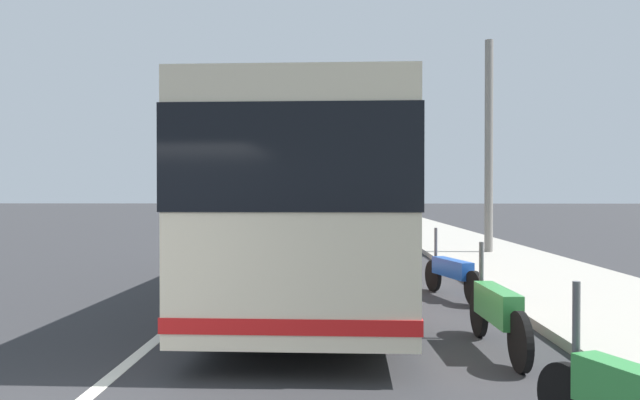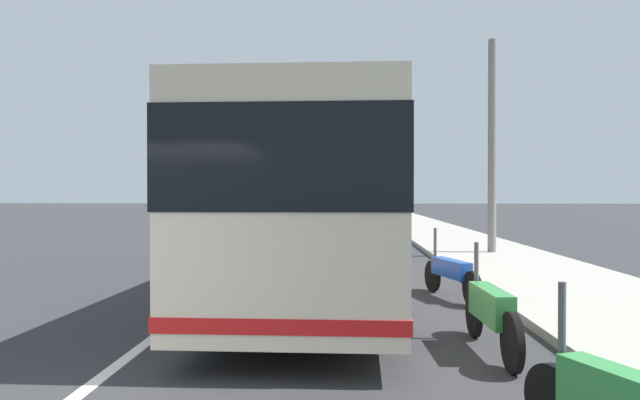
{
  "view_description": "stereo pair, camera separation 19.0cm",
  "coord_description": "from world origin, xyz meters",
  "px_view_note": "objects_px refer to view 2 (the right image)",
  "views": [
    {
      "loc": [
        -3.8,
        -2.32,
        1.92
      ],
      "look_at": [
        9.39,
        -2.02,
        1.77
      ],
      "focal_mm": 34.64,
      "sensor_mm": 36.0,
      "label": 1
    },
    {
      "loc": [
        -3.79,
        -2.51,
        1.92
      ],
      "look_at": [
        9.39,
        -2.02,
        1.77
      ],
      "focal_mm": 34.64,
      "sensor_mm": 36.0,
      "label": 2
    }
  ],
  "objects_px": {
    "coach_bus": "(320,197)",
    "car_behind_bus": "(296,207)",
    "motorcycle_nearest_curb": "(451,273)",
    "car_side_street": "(276,214)",
    "utility_pole": "(492,148)",
    "motorcycle_far_end": "(491,312)",
    "car_far_distant": "(243,216)",
    "car_ahead_same_lane": "(333,208)"
  },
  "relations": [
    {
      "from": "coach_bus",
      "to": "utility_pole",
      "type": "xyz_separation_m",
      "value": [
        6.76,
        -4.96,
        1.43
      ]
    },
    {
      "from": "coach_bus",
      "to": "car_behind_bus",
      "type": "bearing_deg",
      "value": 6.63
    },
    {
      "from": "motorcycle_nearest_curb",
      "to": "car_ahead_same_lane",
      "type": "bearing_deg",
      "value": -11.41
    },
    {
      "from": "motorcycle_far_end",
      "to": "motorcycle_nearest_curb",
      "type": "xyz_separation_m",
      "value": [
        3.84,
        -0.19,
        -0.03
      ]
    },
    {
      "from": "car_far_distant",
      "to": "utility_pole",
      "type": "relative_size",
      "value": 0.66
    },
    {
      "from": "coach_bus",
      "to": "car_behind_bus",
      "type": "distance_m",
      "value": 41.98
    },
    {
      "from": "motorcycle_nearest_curb",
      "to": "car_ahead_same_lane",
      "type": "height_order",
      "value": "car_ahead_same_lane"
    },
    {
      "from": "coach_bus",
      "to": "utility_pole",
      "type": "bearing_deg",
      "value": -34.67
    },
    {
      "from": "car_far_distant",
      "to": "car_side_street",
      "type": "height_order",
      "value": "car_far_distant"
    },
    {
      "from": "coach_bus",
      "to": "car_far_distant",
      "type": "xyz_separation_m",
      "value": [
        20.32,
        4.83,
        -1.12
      ]
    },
    {
      "from": "motorcycle_nearest_curb",
      "to": "car_side_street",
      "type": "distance_m",
      "value": 27.51
    },
    {
      "from": "utility_pole",
      "to": "car_ahead_same_lane",
      "type": "bearing_deg",
      "value": 9.56
    },
    {
      "from": "motorcycle_far_end",
      "to": "car_ahead_same_lane",
      "type": "bearing_deg",
      "value": 1.57
    },
    {
      "from": "car_side_street",
      "to": "car_behind_bus",
      "type": "height_order",
      "value": "car_behind_bus"
    },
    {
      "from": "coach_bus",
      "to": "motorcycle_far_end",
      "type": "distance_m",
      "value": 5.29
    },
    {
      "from": "car_side_street",
      "to": "car_ahead_same_lane",
      "type": "xyz_separation_m",
      "value": [
        12.14,
        -3.37,
        0.05
      ]
    },
    {
      "from": "car_side_street",
      "to": "utility_pole",
      "type": "relative_size",
      "value": 0.73
    },
    {
      "from": "car_far_distant",
      "to": "car_behind_bus",
      "type": "xyz_separation_m",
      "value": [
        21.49,
        -1.17,
        -0.03
      ]
    },
    {
      "from": "coach_bus",
      "to": "car_far_distant",
      "type": "height_order",
      "value": "coach_bus"
    },
    {
      "from": "motorcycle_nearest_curb",
      "to": "car_far_distant",
      "type": "distance_m",
      "value": 22.29
    },
    {
      "from": "coach_bus",
      "to": "car_far_distant",
      "type": "relative_size",
      "value": 2.82
    },
    {
      "from": "motorcycle_far_end",
      "to": "utility_pole",
      "type": "bearing_deg",
      "value": -15.37
    },
    {
      "from": "motorcycle_nearest_curb",
      "to": "car_behind_bus",
      "type": "xyz_separation_m",
      "value": [
        42.56,
        6.08,
        0.24
      ]
    },
    {
      "from": "car_ahead_same_lane",
      "to": "utility_pole",
      "type": "bearing_deg",
      "value": -165.92
    },
    {
      "from": "coach_bus",
      "to": "car_side_street",
      "type": "height_order",
      "value": "coach_bus"
    },
    {
      "from": "coach_bus",
      "to": "car_behind_bus",
      "type": "relative_size",
      "value": 2.89
    },
    {
      "from": "car_side_street",
      "to": "utility_pole",
      "type": "xyz_separation_m",
      "value": [
        -19.31,
        -8.66,
        2.64
      ]
    },
    {
      "from": "car_ahead_same_lane",
      "to": "car_behind_bus",
      "type": "height_order",
      "value": "car_behind_bus"
    },
    {
      "from": "motorcycle_nearest_curb",
      "to": "car_behind_bus",
      "type": "bearing_deg",
      "value": -7.32
    },
    {
      "from": "utility_pole",
      "to": "coach_bus",
      "type": "bearing_deg",
      "value": 143.7
    },
    {
      "from": "motorcycle_nearest_curb",
      "to": "car_ahead_same_lane",
      "type": "relative_size",
      "value": 0.52
    },
    {
      "from": "utility_pole",
      "to": "motorcycle_nearest_curb",
      "type": "bearing_deg",
      "value": 161.33
    },
    {
      "from": "car_side_street",
      "to": "utility_pole",
      "type": "height_order",
      "value": "utility_pole"
    },
    {
      "from": "utility_pole",
      "to": "car_side_street",
      "type": "bearing_deg",
      "value": 24.16
    },
    {
      "from": "coach_bus",
      "to": "motorcycle_far_end",
      "type": "relative_size",
      "value": 5.24
    },
    {
      "from": "car_far_distant",
      "to": "coach_bus",
      "type": "bearing_deg",
      "value": 13.52
    },
    {
      "from": "motorcycle_far_end",
      "to": "car_behind_bus",
      "type": "relative_size",
      "value": 0.55
    },
    {
      "from": "motorcycle_far_end",
      "to": "car_side_street",
      "type": "distance_m",
      "value": 31.23
    },
    {
      "from": "car_far_distant",
      "to": "car_side_street",
      "type": "distance_m",
      "value": 5.86
    },
    {
      "from": "car_side_street",
      "to": "utility_pole",
      "type": "distance_m",
      "value": 21.33
    },
    {
      "from": "motorcycle_far_end",
      "to": "coach_bus",
      "type": "bearing_deg",
      "value": 24.08
    },
    {
      "from": "motorcycle_nearest_curb",
      "to": "car_side_street",
      "type": "xyz_separation_m",
      "value": [
        26.82,
        6.12,
        0.18
      ]
    }
  ]
}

